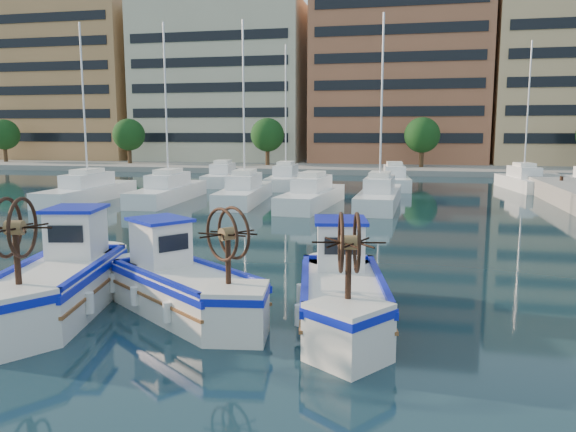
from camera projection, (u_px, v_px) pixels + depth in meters
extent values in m
plane|color=#193142|center=(295.00, 333.00, 12.93)|extent=(300.00, 300.00, 0.00)
cube|color=gray|center=(389.00, 163.00, 77.70)|extent=(180.00, 40.00, 0.60)
cube|color=tan|center=(65.00, 77.00, 83.75)|extent=(24.00, 14.00, 24.00)
cube|color=black|center=(35.00, 73.00, 76.98)|extent=(22.08, 0.12, 21.60)
cube|color=beige|center=(225.00, 85.00, 78.86)|extent=(23.00, 14.00, 21.00)
cube|color=black|center=(208.00, 80.00, 72.09)|extent=(21.16, 0.12, 18.90)
cube|color=#A65F40|center=(399.00, 66.00, 73.65)|extent=(22.00, 14.00, 25.00)
cube|color=black|center=(398.00, 59.00, 66.88)|extent=(20.24, 0.12, 22.50)
cylinder|color=#3F2B19|center=(5.00, 155.00, 74.69)|extent=(0.50, 0.50, 3.00)
sphere|color=#194819|center=(4.00, 134.00, 74.29)|extent=(4.00, 4.00, 4.00)
cylinder|color=#3F2B19|center=(130.00, 156.00, 71.01)|extent=(0.50, 0.50, 3.00)
sphere|color=#194819|center=(129.00, 135.00, 70.61)|extent=(4.00, 4.00, 4.00)
cylinder|color=#3F2B19|center=(268.00, 157.00, 67.33)|extent=(0.50, 0.50, 3.00)
sphere|color=#194819|center=(267.00, 135.00, 66.92)|extent=(4.00, 4.00, 4.00)
cylinder|color=#3F2B19|center=(421.00, 159.00, 63.64)|extent=(0.50, 0.50, 3.00)
sphere|color=#194819|center=(422.00, 135.00, 63.24)|extent=(4.00, 4.00, 4.00)
cube|color=white|center=(88.00, 194.00, 37.35)|extent=(2.38, 9.74, 1.00)
cylinder|color=silver|center=(84.00, 110.00, 36.53)|extent=(0.12, 0.12, 11.00)
cube|color=white|center=(169.00, 194.00, 37.28)|extent=(2.67, 9.78, 1.00)
cylinder|color=silver|center=(166.00, 110.00, 36.46)|extent=(0.12, 0.12, 11.00)
cube|color=white|center=(245.00, 195.00, 36.56)|extent=(2.97, 9.56, 1.00)
cylinder|color=silver|center=(244.00, 109.00, 35.74)|extent=(0.12, 0.12, 11.00)
cube|color=white|center=(312.00, 198.00, 34.64)|extent=(3.04, 9.31, 1.00)
cube|color=white|center=(379.00, 199.00, 34.46)|extent=(2.52, 9.54, 1.00)
cylinder|color=silver|center=(382.00, 108.00, 33.64)|extent=(0.12, 0.12, 11.00)
cube|color=white|center=(223.00, 179.00, 48.73)|extent=(2.98, 7.85, 1.00)
cube|color=white|center=(286.00, 181.00, 46.60)|extent=(2.67, 8.49, 1.00)
cylinder|color=silver|center=(286.00, 114.00, 45.78)|extent=(0.12, 0.12, 11.00)
cube|color=white|center=(394.00, 182.00, 45.93)|extent=(2.84, 8.33, 1.00)
cube|color=white|center=(523.00, 183.00, 44.58)|extent=(3.32, 8.20, 1.00)
cylinder|color=silver|center=(528.00, 113.00, 43.75)|extent=(0.12, 0.12, 11.00)
cube|color=white|center=(59.00, 290.00, 14.30)|extent=(2.98, 5.09, 1.19)
cube|color=#0E1AB6|center=(58.00, 272.00, 14.23)|extent=(3.06, 5.24, 0.18)
cube|color=#1C81DC|center=(58.00, 275.00, 14.24)|extent=(2.44, 4.53, 0.07)
cube|color=white|center=(77.00, 233.00, 15.46)|extent=(1.52, 1.70, 1.25)
cube|color=#0E1AB6|center=(75.00, 209.00, 15.36)|extent=(1.73, 1.90, 0.09)
cylinder|color=#331E14|center=(17.00, 260.00, 12.09)|extent=(0.14, 0.14, 1.32)
cylinder|color=brown|center=(15.00, 228.00, 11.98)|extent=(0.42, 0.39, 0.32)
torus|color=#331E14|center=(7.00, 228.00, 11.99)|extent=(0.35, 1.32, 1.33)
torus|color=#331E14|center=(23.00, 228.00, 11.98)|extent=(0.35, 1.32, 1.33)
cube|color=white|center=(186.00, 294.00, 14.12)|extent=(4.61, 4.13, 1.09)
cube|color=#0E1AB6|center=(186.00, 278.00, 14.06)|extent=(4.75, 4.26, 0.17)
cube|color=#1C81DC|center=(186.00, 280.00, 14.07)|extent=(4.02, 3.54, 0.06)
cube|color=white|center=(161.00, 243.00, 14.89)|extent=(1.77, 1.73, 1.14)
cube|color=#0E1AB6|center=(160.00, 220.00, 14.80)|extent=(1.99, 1.95, 0.08)
cylinder|color=#331E14|center=(228.00, 262.00, 12.55)|extent=(0.12, 0.12, 1.21)
cylinder|color=brown|center=(228.00, 234.00, 12.45)|extent=(0.43, 0.44, 0.29)
torus|color=#331E14|center=(222.00, 235.00, 12.35)|extent=(1.01, 0.79, 1.22)
torus|color=#331E14|center=(233.00, 233.00, 12.56)|extent=(1.01, 0.79, 1.22)
cube|color=white|center=(342.00, 302.00, 13.41)|extent=(2.63, 4.71, 1.11)
cube|color=#0E1AB6|center=(343.00, 285.00, 13.34)|extent=(2.70, 4.85, 0.17)
cube|color=#1C81DC|center=(342.00, 287.00, 13.35)|extent=(2.14, 4.20, 0.06)
cube|color=white|center=(340.00, 245.00, 14.49)|extent=(1.38, 1.55, 1.17)
cube|color=#0E1AB6|center=(341.00, 220.00, 14.40)|extent=(1.56, 1.74, 0.08)
cylinder|color=#331E14|center=(348.00, 274.00, 11.35)|extent=(0.13, 0.13, 1.23)
cylinder|color=brown|center=(349.00, 242.00, 11.25)|extent=(0.38, 0.35, 0.30)
torus|color=#331E14|center=(341.00, 242.00, 11.25)|extent=(0.28, 1.24, 1.24)
torus|color=#331E14|center=(357.00, 243.00, 11.24)|extent=(0.28, 1.24, 1.24)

